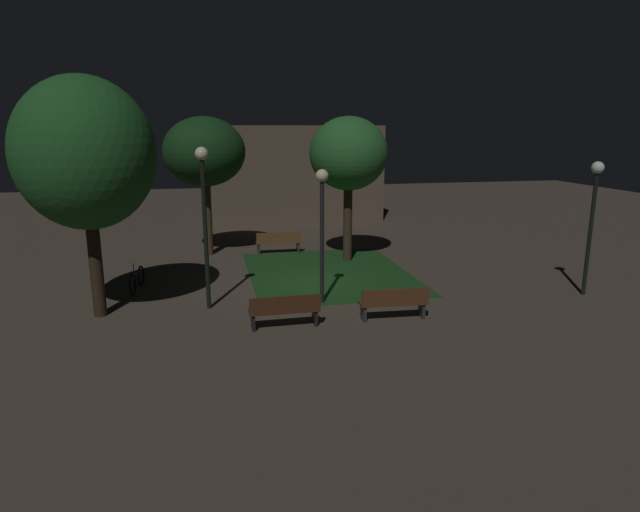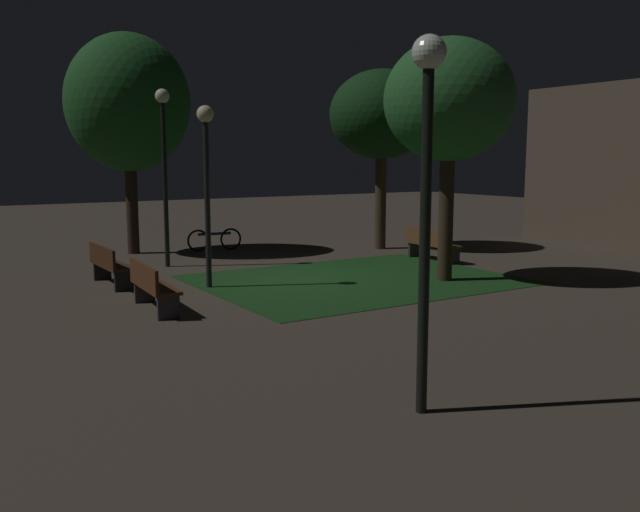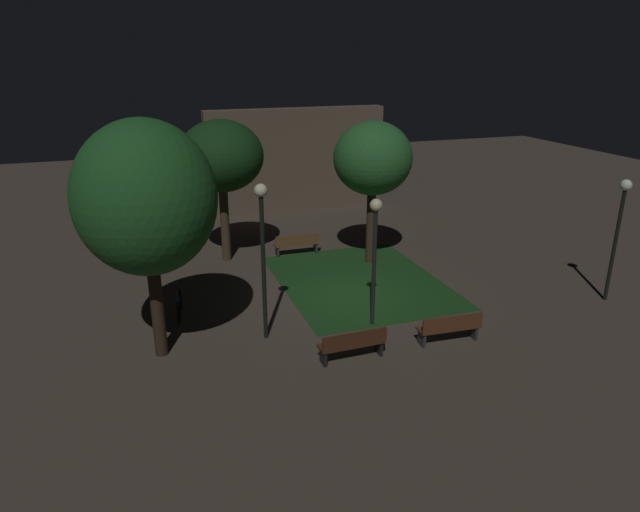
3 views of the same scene
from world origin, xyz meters
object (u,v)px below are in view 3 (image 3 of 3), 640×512
(tree_tall_center, at_px, (373,159))
(lamp_post_plaza_east, at_px, (375,239))
(bicycle, at_px, (179,305))
(bench_lawn_edge, at_px, (353,344))
(tree_right_canopy, at_px, (146,199))
(bench_path_side, at_px, (450,327))
(lamp_post_near_wall, at_px, (262,236))
(lamp_post_plaza_west, at_px, (620,218))
(tree_back_left, at_px, (221,157))
(bench_front_left, at_px, (297,243))

(tree_tall_center, xyz_separation_m, lamp_post_plaza_east, (-2.05, -4.89, -1.32))
(tree_tall_center, xyz_separation_m, bicycle, (-7.45, -2.45, -3.66))
(bench_lawn_edge, xyz_separation_m, tree_right_canopy, (-4.76, 1.97, 3.82))
(bench_path_side, bearing_deg, lamp_post_near_wall, 157.50)
(bicycle, bearing_deg, lamp_post_plaza_east, -24.34)
(tree_tall_center, height_order, lamp_post_plaza_east, tree_tall_center)
(tree_tall_center, relative_size, bicycle, 3.24)
(bicycle, bearing_deg, lamp_post_plaza_west, -13.83)
(tree_right_canopy, bearing_deg, lamp_post_near_wall, 0.23)
(tree_back_left, bearing_deg, lamp_post_near_wall, -90.73)
(lamp_post_plaza_west, bearing_deg, bench_lawn_edge, -174.37)
(bench_path_side, relative_size, bench_front_left, 1.01)
(bench_path_side, distance_m, bicycle, 8.14)
(lamp_post_plaza_west, xyz_separation_m, bicycle, (-13.39, 3.30, -2.43))
(bench_path_side, xyz_separation_m, lamp_post_plaza_west, (6.43, 0.92, 2.30))
(bicycle, bearing_deg, bench_front_left, 39.63)
(bench_front_left, bearing_deg, bench_path_side, -77.05)
(lamp_post_near_wall, bearing_deg, lamp_post_plaza_east, -3.63)
(bench_lawn_edge, distance_m, tree_right_canopy, 6.41)
(lamp_post_plaza_east, bearing_deg, lamp_post_plaza_west, -6.11)
(bench_lawn_edge, xyz_separation_m, tree_back_left, (-1.78, 8.74, 3.56))
(bench_path_side, relative_size, lamp_post_near_wall, 0.41)
(bench_front_left, bearing_deg, lamp_post_plaza_west, -41.77)
(tree_right_canopy, relative_size, lamp_post_plaza_west, 1.56)
(lamp_post_near_wall, relative_size, bicycle, 2.69)
(lamp_post_plaza_east, bearing_deg, bench_path_side, -48.67)
(bench_path_side, distance_m, tree_tall_center, 7.55)
(bench_front_left, bearing_deg, lamp_post_plaza_east, -86.83)
(lamp_post_near_wall, bearing_deg, bench_front_left, 65.99)
(tree_back_left, height_order, bicycle, tree_back_left)
(bench_lawn_edge, distance_m, lamp_post_plaza_east, 3.13)
(bench_lawn_edge, relative_size, tree_right_canopy, 0.29)
(bicycle, bearing_deg, lamp_post_near_wall, -45.75)
(tree_back_left, xyz_separation_m, lamp_post_near_wall, (-0.09, -6.76, -0.99))
(tree_tall_center, bearing_deg, tree_back_left, 158.18)
(tree_back_left, relative_size, lamp_post_plaza_east, 1.40)
(lamp_post_plaza_west, bearing_deg, lamp_post_near_wall, 174.60)
(tree_tall_center, distance_m, bicycle, 8.65)
(tree_back_left, distance_m, lamp_post_plaza_west, 13.65)
(bench_front_left, xyz_separation_m, lamp_post_near_wall, (-2.85, -6.40, 2.57))
(lamp_post_plaza_west, bearing_deg, tree_right_canopy, 175.75)
(bench_lawn_edge, relative_size, bench_path_side, 0.99)
(tree_right_canopy, height_order, lamp_post_near_wall, tree_right_canopy)
(tree_right_canopy, relative_size, lamp_post_near_wall, 1.40)
(tree_tall_center, height_order, lamp_post_plaza_west, tree_tall_center)
(bicycle, bearing_deg, bench_path_side, -31.21)
(bench_lawn_edge, relative_size, lamp_post_plaza_west, 0.45)
(bench_path_side, xyz_separation_m, tree_right_canopy, (-7.67, 1.97, 3.82))
(bench_path_side, height_order, tree_back_left, tree_back_left)
(bench_lawn_edge, height_order, lamp_post_plaza_east, lamp_post_plaza_east)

